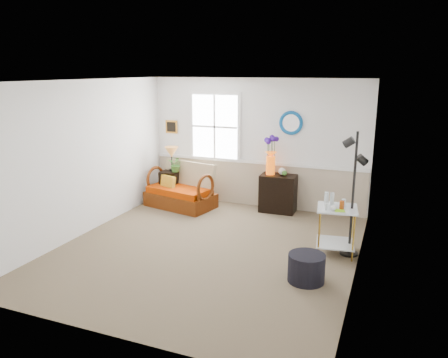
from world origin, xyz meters
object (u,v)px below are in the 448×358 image
at_px(floor_lamp, 353,195).
at_px(lamp_stand, 171,186).
at_px(ottoman, 306,268).
at_px(loveseat, 180,186).
at_px(cabinet, 278,193).
at_px(side_table, 336,231).

bearing_deg(floor_lamp, lamp_stand, 161.30).
distance_m(lamp_stand, ottoman, 4.27).
xyz_separation_m(loveseat, lamp_stand, (-0.36, 0.25, -0.11)).
height_order(cabinet, side_table, cabinet).
bearing_deg(loveseat, ottoman, -24.74).
relative_size(loveseat, cabinet, 1.84).
height_order(lamp_stand, floor_lamp, floor_lamp).
xyz_separation_m(floor_lamp, ottoman, (-0.44, -1.12, -0.76)).
relative_size(loveseat, ottoman, 2.77).
xyz_separation_m(lamp_stand, cabinet, (2.30, 0.20, 0.04)).
bearing_deg(side_table, loveseat, 159.44).
bearing_deg(ottoman, lamp_stand, 143.20).
distance_m(loveseat, lamp_stand, 0.45).
xyz_separation_m(loveseat, cabinet, (1.95, 0.45, -0.08)).
distance_m(floor_lamp, ottoman, 1.42).
xyz_separation_m(lamp_stand, floor_lamp, (3.86, -1.44, 0.62)).
relative_size(loveseat, floor_lamp, 0.72).
height_order(lamp_stand, side_table, side_table).
height_order(cabinet, ottoman, cabinet).
xyz_separation_m(lamp_stand, side_table, (3.65, -1.48, 0.04)).
bearing_deg(loveseat, lamp_stand, 157.28).
bearing_deg(ottoman, loveseat, 142.99).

